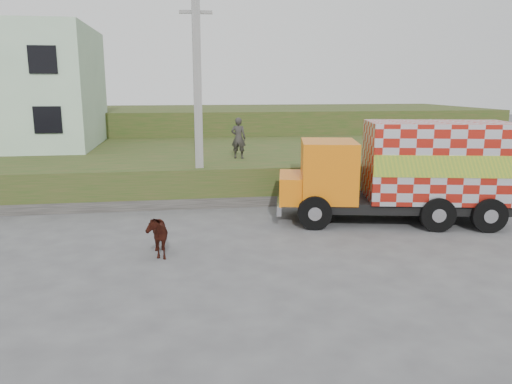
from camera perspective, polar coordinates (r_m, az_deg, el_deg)
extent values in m
plane|color=#474749|center=(15.32, -1.88, -5.40)|extent=(120.00, 120.00, 0.00)
cube|color=#274818|center=(24.87, -4.64, 3.14)|extent=(40.00, 12.00, 1.50)
cube|color=#274818|center=(36.68, -6.03, 7.18)|extent=(40.00, 12.00, 3.00)
cube|color=#595651|center=(19.23, -9.32, -1.31)|extent=(16.00, 0.50, 0.40)
cube|color=gray|center=(19.14, -6.66, 10.21)|extent=(0.30, 0.30, 8.00)
cube|color=gray|center=(19.30, -6.91, 19.74)|extent=(1.20, 0.12, 0.12)
cube|color=black|center=(17.83, 15.91, -1.18)|extent=(7.15, 3.57, 0.35)
cube|color=orange|center=(17.24, 8.27, 2.47)|extent=(2.25, 2.64, 2.01)
cube|color=orange|center=(17.28, 4.38, 0.55)|extent=(1.42, 2.27, 0.91)
cube|color=silver|center=(17.88, 19.96, 3.35)|extent=(5.02, 3.31, 2.62)
cube|color=yellow|center=(16.72, 21.14, 2.71)|extent=(4.54, 0.99, 0.70)
cube|color=yellow|center=(19.04, 18.92, 3.92)|extent=(4.54, 0.99, 0.70)
cube|color=silver|center=(17.41, 2.70, -1.37)|extent=(0.62, 2.30, 0.30)
cylinder|color=black|center=(16.32, 6.73, -2.36)|extent=(1.16, 0.57, 1.11)
cylinder|color=black|center=(18.56, 6.30, -0.58)|extent=(1.16, 0.57, 1.11)
cylinder|color=black|center=(17.03, 20.03, -2.42)|extent=(1.16, 0.57, 1.11)
cylinder|color=black|center=(19.19, 18.08, -0.70)|extent=(1.16, 0.57, 1.11)
cylinder|color=black|center=(17.56, 25.06, -2.40)|extent=(1.16, 0.57, 1.11)
cylinder|color=black|center=(19.67, 22.61, -0.74)|extent=(1.16, 0.57, 1.11)
imported|color=black|center=(14.04, -11.44, -4.70)|extent=(0.89, 1.53, 1.22)
imported|color=#2D2A28|center=(21.59, -2.02, 6.18)|extent=(0.75, 0.63, 1.76)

